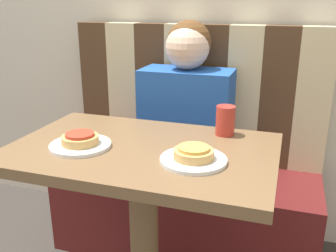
# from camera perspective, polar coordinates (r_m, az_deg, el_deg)

# --- Properties ---
(booth_seat) EXTENTS (1.24, 0.47, 0.43)m
(booth_seat) POSITION_cam_1_polar(r_m,az_deg,el_deg) (1.91, 2.58, -12.40)
(booth_seat) COLOR #5B1919
(booth_seat) RESTS_ON ground_plane
(booth_backrest) EXTENTS (1.24, 0.10, 0.66)m
(booth_backrest) POSITION_cam_1_polar(r_m,az_deg,el_deg) (1.88, 4.39, 5.06)
(booth_backrest) COLOR #4C331E
(booth_backrest) RESTS_ON booth_seat
(dining_table) EXTENTS (0.86, 0.55, 0.75)m
(dining_table) POSITION_cam_1_polar(r_m,az_deg,el_deg) (1.27, -3.83, -8.60)
(dining_table) COLOR brown
(dining_table) RESTS_ON ground_plane
(person) EXTENTS (0.41, 0.23, 0.69)m
(person) POSITION_cam_1_polar(r_m,az_deg,el_deg) (1.70, 2.87, 3.66)
(person) COLOR #2356B2
(person) RESTS_ON booth_seat
(plate_left) EXTENTS (0.20, 0.20, 0.01)m
(plate_left) POSITION_cam_1_polar(r_m,az_deg,el_deg) (1.25, -13.19, -2.88)
(plate_left) COLOR white
(plate_left) RESTS_ON dining_table
(plate_right) EXTENTS (0.20, 0.20, 0.01)m
(plate_right) POSITION_cam_1_polar(r_m,az_deg,el_deg) (1.11, 3.89, -5.18)
(plate_right) COLOR white
(plate_right) RESTS_ON dining_table
(pizza_left) EXTENTS (0.12, 0.12, 0.04)m
(pizza_left) POSITION_cam_1_polar(r_m,az_deg,el_deg) (1.24, -13.26, -1.91)
(pizza_left) COLOR tan
(pizza_left) RESTS_ON plate_left
(pizza_right) EXTENTS (0.12, 0.12, 0.04)m
(pizza_right) POSITION_cam_1_polar(r_m,az_deg,el_deg) (1.10, 3.92, -4.10)
(pizza_right) COLOR tan
(pizza_right) RESTS_ON plate_right
(drinking_cup) EXTENTS (0.07, 0.07, 0.10)m
(drinking_cup) POSITION_cam_1_polar(r_m,az_deg,el_deg) (1.33, 8.73, 0.83)
(drinking_cup) COLOR #B23328
(drinking_cup) RESTS_ON dining_table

